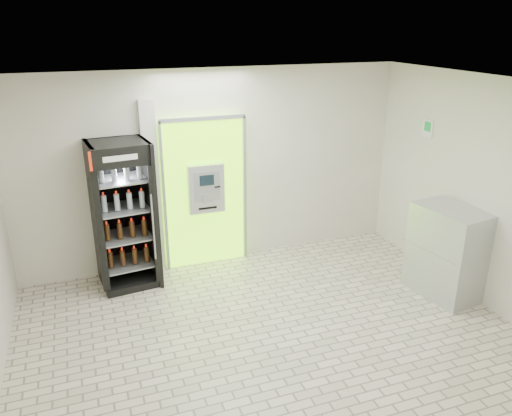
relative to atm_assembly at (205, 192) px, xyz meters
name	(u,v)px	position (x,y,z in m)	size (l,w,h in m)	color
ground	(275,343)	(0.20, -2.41, -1.17)	(6.00, 6.00, 0.00)	beige
room_shell	(277,199)	(0.20, -2.41, 0.67)	(6.00, 6.00, 6.00)	silver
atm_assembly	(205,192)	(0.00, 0.00, 0.00)	(1.30, 0.24, 2.33)	#85F70E
pillar	(152,188)	(-0.78, 0.04, 0.13)	(0.22, 0.11, 2.60)	silver
beverage_cooler	(124,218)	(-1.24, -0.27, -0.16)	(0.87, 0.81, 2.11)	black
steel_cabinet	(447,252)	(2.87, -2.12, -0.53)	(0.79, 1.05, 1.28)	#B2B5BA
exit_sign	(428,128)	(3.19, -1.01, 0.95)	(0.02, 0.22, 0.26)	white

